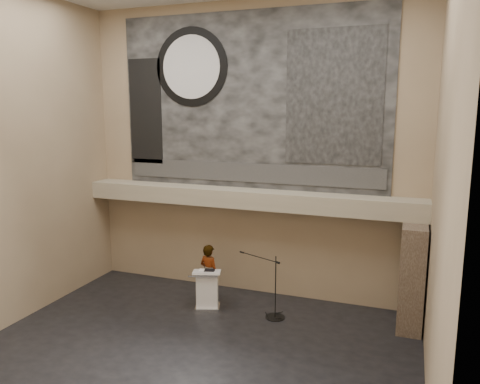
% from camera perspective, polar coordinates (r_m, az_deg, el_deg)
% --- Properties ---
extents(floor, '(10.00, 10.00, 0.00)m').
position_cam_1_polar(floor, '(11.38, -5.91, -18.90)').
color(floor, black).
rests_on(floor, ground).
extents(wall_back, '(10.00, 0.02, 8.50)m').
position_cam_1_polar(wall_back, '(13.69, 1.16, 4.89)').
color(wall_back, '#8A7458').
rests_on(wall_back, floor).
extents(wall_front, '(10.00, 0.02, 8.50)m').
position_cam_1_polar(wall_front, '(6.74, -21.74, -1.56)').
color(wall_front, '#8A7458').
rests_on(wall_front, floor).
extents(wall_left, '(0.02, 8.00, 8.50)m').
position_cam_1_polar(wall_left, '(13.04, -26.46, 3.54)').
color(wall_left, '#8A7458').
rests_on(wall_left, floor).
extents(wall_right, '(0.02, 8.00, 8.50)m').
position_cam_1_polar(wall_right, '(8.99, 23.48, 1.15)').
color(wall_right, '#8A7458').
rests_on(wall_right, floor).
extents(soffit, '(10.00, 0.80, 0.50)m').
position_cam_1_polar(soffit, '(13.51, 0.59, -0.76)').
color(soffit, gray).
rests_on(soffit, wall_back).
extents(sprinkler_left, '(0.04, 0.04, 0.06)m').
position_cam_1_polar(sprinkler_left, '(14.13, -5.61, -1.47)').
color(sprinkler_left, '#B2893D').
rests_on(sprinkler_left, soffit).
extents(sprinkler_right, '(0.04, 0.04, 0.06)m').
position_cam_1_polar(sprinkler_right, '(13.01, 8.42, -2.56)').
color(sprinkler_right, '#B2893D').
rests_on(sprinkler_right, soffit).
extents(banner, '(8.00, 0.05, 5.00)m').
position_cam_1_polar(banner, '(13.60, 1.14, 10.97)').
color(banner, black).
rests_on(banner, wall_back).
extents(banner_text_strip, '(7.76, 0.02, 0.55)m').
position_cam_1_polar(banner_text_strip, '(13.70, 1.06, 2.37)').
color(banner_text_strip, '#2E2E2E').
rests_on(banner_text_strip, banner).
extents(banner_clock_rim, '(2.30, 0.02, 2.30)m').
position_cam_1_polar(banner_clock_rim, '(14.30, -5.96, 14.90)').
color(banner_clock_rim, black).
rests_on(banner_clock_rim, banner).
extents(banner_clock_face, '(1.84, 0.02, 1.84)m').
position_cam_1_polar(banner_clock_face, '(14.28, -6.00, 14.91)').
color(banner_clock_face, silver).
rests_on(banner_clock_face, banner).
extents(banner_building_print, '(2.60, 0.02, 3.60)m').
position_cam_1_polar(banner_building_print, '(12.97, 11.35, 11.25)').
color(banner_building_print, black).
rests_on(banner_building_print, banner).
extents(banner_brick_print, '(1.10, 0.02, 3.20)m').
position_cam_1_polar(banner_brick_print, '(15.03, -11.43, 9.57)').
color(banner_brick_print, black).
rests_on(banner_brick_print, banner).
extents(stone_pier, '(0.60, 1.40, 2.70)m').
position_cam_1_polar(stone_pier, '(12.74, 20.23, -9.57)').
color(stone_pier, '#423429').
rests_on(stone_pier, floor).
extents(lectern, '(0.89, 0.75, 1.14)m').
position_cam_1_polar(lectern, '(13.28, -4.01, -11.79)').
color(lectern, silver).
rests_on(lectern, floor).
extents(binder, '(0.31, 0.27, 0.04)m').
position_cam_1_polar(binder, '(13.06, -3.74, -9.51)').
color(binder, black).
rests_on(binder, lectern).
extents(papers, '(0.26, 0.32, 0.00)m').
position_cam_1_polar(papers, '(13.13, -4.61, -9.49)').
color(papers, white).
rests_on(papers, lectern).
extents(speaker_person, '(0.73, 0.58, 1.73)m').
position_cam_1_polar(speaker_person, '(13.53, -3.78, -9.94)').
color(speaker_person, white).
rests_on(speaker_person, floor).
extents(mic_stand, '(1.44, 0.76, 1.71)m').
position_cam_1_polar(mic_stand, '(12.89, 4.14, -13.90)').
color(mic_stand, black).
rests_on(mic_stand, floor).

